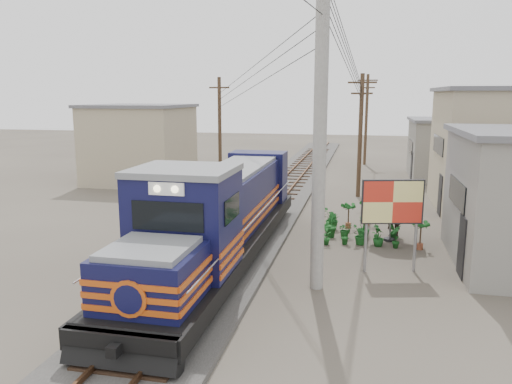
% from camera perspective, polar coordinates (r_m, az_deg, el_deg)
% --- Properties ---
extents(ground, '(120.00, 120.00, 0.00)m').
position_cam_1_polar(ground, '(16.84, -5.04, -9.23)').
color(ground, '#473F35').
rests_on(ground, ground).
extents(ballast, '(3.60, 70.00, 0.16)m').
position_cam_1_polar(ballast, '(26.15, 1.50, -1.64)').
color(ballast, '#595651').
rests_on(ballast, ground).
extents(track, '(1.15, 70.00, 0.12)m').
position_cam_1_polar(track, '(26.11, 1.50, -1.26)').
color(track, '#51331E').
rests_on(track, ground).
extents(locomotive, '(2.77, 15.07, 3.73)m').
position_cam_1_polar(locomotive, '(17.32, -4.08, -2.92)').
color(locomotive, black).
rests_on(locomotive, ground).
extents(utility_pole_main, '(0.40, 0.40, 10.00)m').
position_cam_1_polar(utility_pole_main, '(14.63, 7.34, 7.74)').
color(utility_pole_main, '#9E9B93').
rests_on(utility_pole_main, ground).
extents(wooden_pole_mid, '(1.60, 0.24, 7.00)m').
position_cam_1_polar(wooden_pole_mid, '(29.13, 11.83, 6.60)').
color(wooden_pole_mid, '#4C3826').
rests_on(wooden_pole_mid, ground).
extents(wooden_pole_far, '(1.60, 0.24, 7.50)m').
position_cam_1_polar(wooden_pole_far, '(43.09, 12.50, 8.28)').
color(wooden_pole_far, '#4C3826').
rests_on(wooden_pole_far, ground).
extents(wooden_pole_left, '(1.60, 0.24, 7.00)m').
position_cam_1_polar(wooden_pole_left, '(34.54, -4.17, 7.46)').
color(wooden_pole_left, '#4C3826').
rests_on(wooden_pole_left, ground).
extents(power_lines, '(9.65, 19.00, 3.30)m').
position_cam_1_polar(power_lines, '(24.12, 0.55, 15.19)').
color(power_lines, black).
rests_on(power_lines, ground).
extents(shophouse_back, '(6.30, 6.30, 4.20)m').
position_cam_1_polar(shophouse_back, '(37.75, 21.83, 4.62)').
color(shophouse_back, gray).
rests_on(shophouse_back, ground).
extents(shophouse_left, '(6.30, 6.30, 5.20)m').
position_cam_1_polar(shophouse_left, '(34.55, -13.11, 5.43)').
color(shophouse_left, tan).
rests_on(shophouse_left, ground).
extents(billboard, '(2.00, 0.58, 3.13)m').
position_cam_1_polar(billboard, '(16.87, 15.33, -1.40)').
color(billboard, '#99999E').
rests_on(billboard, ground).
extents(market_umbrella, '(2.86, 2.86, 2.49)m').
position_cam_1_polar(market_umbrella, '(20.56, 15.29, 0.48)').
color(market_umbrella, black).
rests_on(market_umbrella, ground).
extents(vendor, '(0.63, 0.41, 1.71)m').
position_cam_1_polar(vendor, '(21.52, 15.50, -2.70)').
color(vendor, black).
rests_on(vendor, ground).
extents(plant_nursery, '(3.30, 3.08, 1.01)m').
position_cam_1_polar(plant_nursery, '(20.94, 10.66, -4.08)').
color(plant_nursery, '#18541C').
rests_on(plant_nursery, ground).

